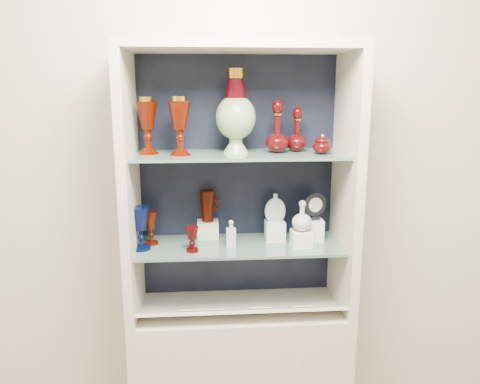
{
  "coord_description": "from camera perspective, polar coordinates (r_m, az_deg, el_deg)",
  "views": [
    {
      "loc": [
        -0.15,
        -0.48,
        1.75
      ],
      "look_at": [
        0.0,
        1.53,
        1.3
      ],
      "focal_mm": 35.0,
      "sensor_mm": 36.0,
      "label": 1
    }
  ],
  "objects": [
    {
      "name": "wall_back",
      "position": [
        2.27,
        -0.42,
        3.69
      ],
      "size": [
        3.5,
        0.02,
        2.8
      ],
      "primitive_type": "cube",
      "color": "beige",
      "rests_on": "ground"
    },
    {
      "name": "cabinet_base",
      "position": [
        2.45,
        0.0,
        -21.65
      ],
      "size": [
        1.0,
        0.4,
        0.75
      ],
      "primitive_type": "cube",
      "color": "beige",
      "rests_on": "ground"
    },
    {
      "name": "cabinet_back_panel",
      "position": [
        2.25,
        -0.36,
        1.68
      ],
      "size": [
        0.98,
        0.02,
        1.15
      ],
      "primitive_type": "cube",
      "color": "black",
      "rests_on": "cabinet_base"
    },
    {
      "name": "cabinet_side_left",
      "position": [
        2.09,
        -13.27,
        0.45
      ],
      "size": [
        0.04,
        0.4,
        1.15
      ],
      "primitive_type": "cube",
      "color": "beige",
      "rests_on": "cabinet_base"
    },
    {
      "name": "cabinet_side_right",
      "position": [
        2.15,
        12.84,
        0.86
      ],
      "size": [
        0.04,
        0.4,
        1.15
      ],
      "primitive_type": "cube",
      "color": "beige",
      "rests_on": "cabinet_base"
    },
    {
      "name": "cabinet_top_cap",
      "position": [
        2.03,
        0.0,
        17.37
      ],
      "size": [
        1.0,
        0.4,
        0.04
      ],
      "primitive_type": "cube",
      "color": "beige",
      "rests_on": "cabinet_side_left"
    },
    {
      "name": "shelf_lower",
      "position": [
        2.16,
        -0.04,
        -6.52
      ],
      "size": [
        0.92,
        0.34,
        0.01
      ],
      "primitive_type": "cube",
      "color": "slate",
      "rests_on": "cabinet_side_left"
    },
    {
      "name": "shelf_upper",
      "position": [
        2.06,
        -0.04,
        4.58
      ],
      "size": [
        0.92,
        0.34,
        0.01
      ],
      "primitive_type": "cube",
      "color": "slate",
      "rests_on": "cabinet_side_left"
    },
    {
      "name": "label_ledge",
      "position": [
        2.14,
        0.23,
        -14.35
      ],
      "size": [
        0.92,
        0.17,
        0.09
      ],
      "primitive_type": "cube",
      "rotation": [
        -0.44,
        0.0,
        0.0
      ],
      "color": "beige",
      "rests_on": "cabinet_base"
    },
    {
      "name": "label_card_0",
      "position": [
        2.17,
        7.47,
        -13.64
      ],
      "size": [
        0.1,
        0.06,
        0.03
      ],
      "primitive_type": "cube",
      "rotation": [
        -0.44,
        0.0,
        0.0
      ],
      "color": "white",
      "rests_on": "label_ledge"
    },
    {
      "name": "label_card_1",
      "position": [
        2.13,
        -5.97,
        -14.12
      ],
      "size": [
        0.1,
        0.06,
        0.03
      ],
      "primitive_type": "cube",
      "rotation": [
        -0.44,
        0.0,
        0.0
      ],
      "color": "white",
      "rests_on": "label_ledge"
    },
    {
      "name": "label_card_2",
      "position": [
        2.14,
        2.41,
        -13.91
      ],
      "size": [
        0.1,
        0.06,
        0.03
      ],
      "primitive_type": "cube",
      "rotation": [
        -0.44,
        0.0,
        0.0
      ],
      "color": "white",
      "rests_on": "label_ledge"
    },
    {
      "name": "label_card_3",
      "position": [
        2.13,
        -3.4,
        -14.09
      ],
      "size": [
        0.1,
        0.06,
        0.03
      ],
      "primitive_type": "cube",
      "rotation": [
        -0.44,
        0.0,
        0.0
      ],
      "color": "white",
      "rests_on": "label_ledge"
    },
    {
      "name": "pedestal_lamp_left",
      "position": [
        2.01,
        -7.36,
        7.98
      ],
      "size": [
        0.12,
        0.12,
        0.25
      ],
      "primitive_type": null,
      "rotation": [
        0.0,
        0.0,
        -0.3
      ],
      "color": "#450C00",
      "rests_on": "shelf_upper"
    },
    {
      "name": "pedestal_lamp_right",
      "position": [
        2.07,
        -11.2,
        7.94
      ],
      "size": [
        0.1,
        0.1,
        0.24
      ],
      "primitive_type": null,
      "rotation": [
        0.0,
        0.0,
        0.02
      ],
      "color": "#450C00",
      "rests_on": "shelf_upper"
    },
    {
      "name": "enamel_urn",
      "position": [
        2.06,
        -0.52,
        9.8
      ],
      "size": [
        0.22,
        0.22,
        0.36
      ],
      "primitive_type": null,
      "rotation": [
        0.0,
        0.0,
        -0.31
      ],
      "color": "#0D4C2C",
      "rests_on": "shelf_upper"
    },
    {
      "name": "ruby_decanter_a",
      "position": [
        2.07,
        4.6,
        8.35
      ],
      "size": [
        0.11,
        0.11,
        0.26
      ],
      "primitive_type": null,
      "rotation": [
        0.0,
        0.0,
        0.07
      ],
      "color": "#440707",
      "rests_on": "shelf_upper"
    },
    {
      "name": "ruby_decanter_b",
      "position": [
        2.12,
        6.98,
        7.75
      ],
      "size": [
        0.09,
        0.09,
        0.21
      ],
      "primitive_type": null,
      "rotation": [
        0.0,
        0.0,
        0.03
      ],
      "color": "#440707",
      "rests_on": "shelf_upper"
    },
    {
      "name": "lidded_bowl",
      "position": [
        2.06,
        9.97,
        5.82
      ],
      "size": [
        0.09,
        0.09,
        0.09
      ],
      "primitive_type": null,
      "rotation": [
        0.0,
        0.0,
        0.14
      ],
      "color": "#440707",
      "rests_on": "shelf_upper"
    },
    {
      "name": "cobalt_goblet",
      "position": [
        2.11,
        -12.02,
        -4.37
      ],
      "size": [
        0.09,
        0.09,
        0.19
      ],
      "primitive_type": null,
      "rotation": [
        0.0,
        0.0,
        0.09
      ],
      "color": "#060E39",
      "rests_on": "shelf_lower"
    },
    {
      "name": "ruby_goblet_tall",
      "position": [
        2.17,
        -10.83,
        -4.33
      ],
      "size": [
        0.08,
        0.08,
        0.15
      ],
      "primitive_type": null,
      "rotation": [
        0.0,
        0.0,
        -0.37
      ],
      "color": "#450C00",
      "rests_on": "shelf_lower"
    },
    {
      "name": "ruby_goblet_small",
      "position": [
        2.06,
        -5.85,
        -5.74
      ],
      "size": [
        0.06,
        0.06,
        0.11
      ],
      "primitive_type": null,
      "rotation": [
        0.0,
        0.0,
        0.14
      ],
      "color": "#440707",
      "rests_on": "shelf_lower"
    },
    {
      "name": "riser_ruby_pitcher",
      "position": [
        2.25,
        -3.93,
        -4.55
      ],
      "size": [
        0.1,
        0.1,
        0.08
      ],
      "primitive_type": "cube",
      "color": "silver",
      "rests_on": "shelf_lower"
    },
    {
      "name": "ruby_pitcher",
      "position": [
        2.22,
        -3.98,
        -1.72
      ],
      "size": [
        0.12,
        0.09,
        0.15
      ],
      "primitive_type": null,
      "rotation": [
        0.0,
        0.0,
        -0.18
      ],
      "color": "#450C00",
      "rests_on": "riser_ruby_pitcher"
    },
    {
      "name": "clear_square_bottle",
      "position": [
        2.11,
        -1.09,
        -5.07
      ],
      "size": [
        0.05,
        0.05,
        0.12
      ],
      "primitive_type": null,
      "rotation": [
        0.0,
        0.0,
        -0.04
      ],
      "color": "#A6BCC1",
      "rests_on": "shelf_lower"
    },
    {
      "name": "riser_flat_flask",
      "position": [
        2.21,
        4.27,
        -4.7
      ],
      "size": [
        0.09,
        0.09,
        0.09
      ],
      "primitive_type": "cube",
      "color": "silver",
      "rests_on": "shelf_lower"
    },
    {
      "name": "flat_flask",
      "position": [
        2.18,
        4.32,
        -1.85
      ],
      "size": [
        0.1,
        0.04,
        0.14
      ],
      "primitive_type": null,
      "rotation": [
        0.0,
        0.0,
        -0.02
      ],
      "color": "silver",
      "rests_on": "riser_flat_flask"
    },
    {
      "name": "riser_clear_round_decanter",
      "position": [
        2.15,
        7.5,
        -5.62
      ],
      "size": [
        0.09,
        0.09,
        0.07
      ],
      "primitive_type": "cube",
      "color": "silver",
      "rests_on": "shelf_lower"
    },
    {
      "name": "clear_round_decanter",
      "position": [
        2.12,
        7.57,
        -2.98
      ],
      "size": [
        0.1,
        0.1,
        0.13
      ],
      "primitive_type": null,
      "rotation": [
        0.0,
        0.0,
        -0.16
      ],
      "color": "#A6BCC1",
      "rests_on": "riser_clear_round_decanter"
    },
    {
      "name": "riser_cameo_medallion",
      "position": [
        2.23,
        9.0,
        -4.57
      ],
      "size": [
        0.08,
        0.08,
        0.1
      ],
      "primitive_type": "cube",
      "color": "silver",
      "rests_on": "shelf_lower"
    },
    {
      "name": "cameo_medallion",
      "position": [
        2.2,
        9.1,
        -1.67
      ],
      "size": [
        0.12,
        0.07,
        0.13
      ],
      "primitive_type": null,
      "rotation": [
        0.0,
        0.0,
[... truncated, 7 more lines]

